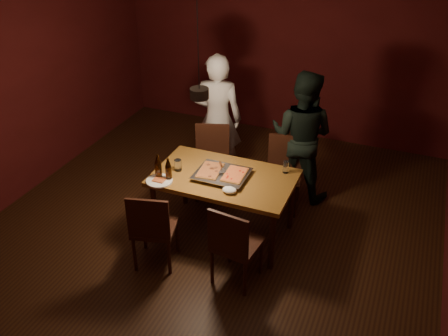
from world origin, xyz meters
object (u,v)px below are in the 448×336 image
at_px(chair_far_right, 284,166).
at_px(plate_slice, 159,181).
at_px(chair_near_left, 152,224).
at_px(diner_white, 217,119).
at_px(pendant_lamp, 199,92).
at_px(beer_bottle_a, 158,166).
at_px(beer_bottle_b, 168,169).
at_px(chair_near_right, 233,240).
at_px(diner_dark, 302,136).
at_px(chair_far_left, 212,154).
at_px(pizza_tray, 222,175).
at_px(dining_table, 224,182).

relative_size(chair_far_right, plate_slice, 1.74).
relative_size(chair_near_left, diner_white, 0.30).
bearing_deg(pendant_lamp, beer_bottle_a, -171.70).
distance_m(beer_bottle_b, diner_white, 1.39).
bearing_deg(pendant_lamp, chair_near_right, -42.53).
bearing_deg(chair_near_right, diner_dark, 91.68).
bearing_deg(chair_far_left, pizza_tray, 101.67).
bearing_deg(chair_far_left, beer_bottle_b, 69.27).
xyz_separation_m(chair_near_left, beer_bottle_b, (-0.06, 0.51, 0.34)).
bearing_deg(chair_far_left, diner_white, -97.16).
distance_m(dining_table, diner_white, 1.24).
bearing_deg(beer_bottle_a, beer_bottle_b, 2.71).
distance_m(beer_bottle_a, beer_bottle_b, 0.12).
bearing_deg(pizza_tray, chair_far_left, 122.94).
distance_m(dining_table, beer_bottle_a, 0.72).
relative_size(chair_far_right, diner_white, 0.29).
bearing_deg(pendant_lamp, chair_near_left, -116.96).
xyz_separation_m(beer_bottle_b, pendant_lamp, (0.35, 0.06, 0.88)).
bearing_deg(dining_table, diner_white, 116.10).
distance_m(dining_table, chair_far_right, 0.93).
bearing_deg(pizza_tray, dining_table, 58.69).
height_order(diner_dark, pendant_lamp, pendant_lamp).
height_order(diner_white, diner_dark, diner_white).
distance_m(chair_far_left, diner_dark, 1.12).
height_order(beer_bottle_a, plate_slice, beer_bottle_a).
distance_m(chair_far_right, chair_near_left, 1.83).
xyz_separation_m(chair_far_left, beer_bottle_a, (-0.16, -1.05, 0.35)).
height_order(chair_near_left, diner_dark, diner_dark).
bearing_deg(diner_dark, dining_table, 69.04).
relative_size(chair_near_right, plate_slice, 1.73).
bearing_deg(plate_slice, beer_bottle_b, 43.38).
bearing_deg(diner_white, chair_near_right, 102.58).
bearing_deg(chair_near_right, pendant_lamp, 144.26).
bearing_deg(diner_dark, diner_white, 6.38).
relative_size(chair_far_left, diner_white, 0.31).
bearing_deg(pendant_lamp, pizza_tray, 53.92).
distance_m(chair_far_left, plate_slice, 1.14).
bearing_deg(chair_near_right, diner_white, 123.72).
xyz_separation_m(chair_far_left, chair_near_right, (0.86, -1.48, 0.00)).
bearing_deg(plate_slice, chair_far_right, 48.48).
xyz_separation_m(chair_near_right, beer_bottle_b, (-0.90, 0.44, 0.34)).
height_order(chair_near_left, beer_bottle_a, beer_bottle_a).
height_order(pizza_tray, beer_bottle_a, beer_bottle_a).
relative_size(beer_bottle_a, diner_dark, 0.17).
xyz_separation_m(beer_bottle_a, plate_slice, (0.04, -0.07, -0.13)).
height_order(chair_far_right, diner_dark, diner_dark).
distance_m(dining_table, pendant_lamp, 1.12).
distance_m(chair_near_right, beer_bottle_b, 1.06).
bearing_deg(beer_bottle_b, pendant_lamp, 10.13).
bearing_deg(dining_table, plate_slice, -148.70).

